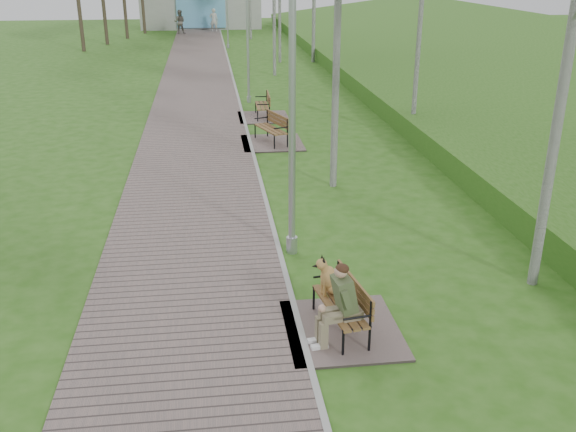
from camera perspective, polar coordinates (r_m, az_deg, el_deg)
name	(u,v)px	position (r m, az deg, el deg)	size (l,w,h in m)	color
ground	(314,381)	(9.20, 2.30, -14.47)	(120.00, 120.00, 0.00)	#295A13
walkway	(197,91)	(29.31, -8.11, 10.94)	(3.50, 67.00, 0.04)	#6B5B57
kerb	(236,90)	(29.34, -4.63, 11.10)	(0.10, 67.00, 0.05)	#999993
embankment	(506,91)	(30.84, 18.79, 10.52)	(14.00, 70.00, 1.60)	#4F802E
building_north	(201,3)	(58.38, -7.77, 18.24)	(10.00, 5.20, 4.00)	#9E9E99
bench_main	(338,308)	(10.04, 4.44, -8.18)	(1.77, 1.97, 1.55)	#6B5B57
bench_second	(271,137)	(20.50, -1.52, 7.04)	(1.90, 2.11, 1.17)	#6B5B57
bench_third	(263,112)	(23.99, -2.28, 9.20)	(1.83, 2.03, 1.12)	#6B5B57
lamp_post_near	(292,120)	(11.96, 0.37, 8.51)	(0.22, 0.22, 5.75)	#A2A4AA
lamp_post_second	(248,50)	(26.40, -3.58, 14.53)	(0.17, 0.17, 4.52)	#A2A4AA
lamp_post_third	(227,14)	(43.86, -5.43, 17.45)	(0.18, 0.18, 4.65)	#A2A4AA
pedestrian_near	(214,20)	(54.50, -6.61, 16.91)	(0.67, 0.44, 1.83)	beige
pedestrian_far	(180,22)	(53.32, -9.61, 16.64)	(0.88, 0.69, 1.82)	gray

